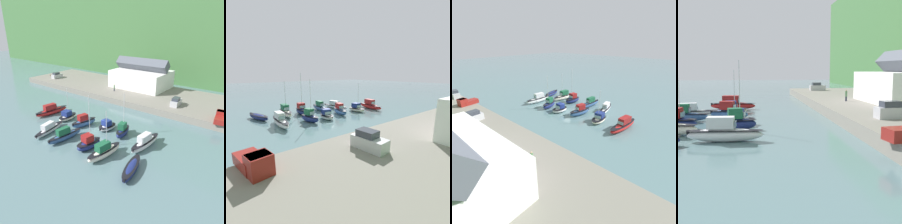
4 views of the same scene
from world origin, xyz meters
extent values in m
plane|color=slate|center=(0.00, 0.00, 0.00)|extent=(320.00, 320.00, 0.00)
cube|color=gray|center=(0.00, 26.17, 0.85)|extent=(96.94, 22.20, 1.70)
ellipsoid|color=red|center=(-14.91, -0.16, 0.69)|extent=(2.89, 8.66, 1.39)
ellipsoid|color=black|center=(-14.91, -0.16, 1.18)|extent=(2.99, 8.83, 0.12)
cube|color=maroon|center=(-14.96, -0.58, 2.01)|extent=(1.75, 3.12, 1.25)
cube|color=#8CA5B2|center=(-14.76, 1.04, 1.82)|extent=(1.25, 0.25, 0.62)
cube|color=black|center=(-15.41, -4.16, 0.97)|extent=(0.39, 0.32, 0.56)
ellipsoid|color=white|center=(-9.24, 0.03, 0.53)|extent=(2.79, 5.21, 1.06)
ellipsoid|color=black|center=(-9.24, 0.03, 0.90)|extent=(2.90, 5.32, 0.12)
cube|color=navy|center=(-9.22, -0.22, 1.64)|extent=(1.92, 1.90, 1.16)
cube|color=#8CA5B2|center=(-9.31, 0.81, 1.47)|extent=(1.60, 0.24, 0.58)
cylinder|color=silver|center=(-9.28, 0.41, 4.26)|extent=(0.10, 0.10, 6.41)
ellipsoid|color=#33568E|center=(-3.60, -0.17, 0.75)|extent=(2.96, 6.13, 1.50)
ellipsoid|color=black|center=(-3.60, -0.17, 1.27)|extent=(3.06, 6.26, 0.12)
cube|color=maroon|center=(-3.66, -0.46, 2.14)|extent=(1.71, 2.30, 1.27)
cube|color=#8CA5B2|center=(-3.41, 0.70, 1.94)|extent=(1.17, 0.35, 0.64)
cube|color=black|center=(-4.20, -2.90, 1.05)|extent=(0.41, 0.35, 0.56)
ellipsoid|color=silver|center=(1.57, 1.58, 0.54)|extent=(2.92, 4.58, 1.08)
ellipsoid|color=black|center=(1.57, 1.58, 0.91)|extent=(3.03, 4.67, 0.12)
cube|color=navy|center=(1.54, 1.37, 1.66)|extent=(1.96, 1.73, 1.17)
cube|color=#8CA5B2|center=(1.66, 2.26, 1.48)|extent=(1.59, 0.32, 0.58)
cube|color=black|center=(1.29, -0.44, 0.75)|extent=(0.39, 0.33, 0.56)
ellipsoid|color=navy|center=(5.73, 1.40, 0.79)|extent=(2.61, 5.14, 1.58)
ellipsoid|color=black|center=(5.73, 1.40, 1.34)|extent=(2.69, 5.25, 0.12)
cube|color=#195638|center=(5.78, 1.16, 2.22)|extent=(1.57, 1.93, 1.29)
cube|color=#8CA5B2|center=(5.58, 2.14, 2.03)|extent=(1.13, 0.32, 0.65)
cylinder|color=silver|center=(5.66, 1.76, 5.20)|extent=(0.10, 0.10, 7.25)
ellipsoid|color=white|center=(11.56, 0.31, 0.73)|extent=(2.25, 8.24, 1.45)
ellipsoid|color=black|center=(11.56, 0.31, 1.23)|extent=(2.33, 8.40, 0.12)
cube|color=silver|center=(11.53, -0.10, 2.08)|extent=(1.47, 2.93, 1.26)
cube|color=#8CA5B2|center=(11.64, 1.47, 1.89)|extent=(1.16, 0.18, 0.63)
cube|color=black|center=(11.30, -3.55, 1.02)|extent=(0.38, 0.30, 0.56)
ellipsoid|color=silver|center=(-7.20, -6.69, 0.51)|extent=(3.35, 8.48, 1.02)
ellipsoid|color=black|center=(-7.20, -6.69, 0.87)|extent=(3.45, 8.66, 0.12)
cube|color=silver|center=(-7.11, -7.10, 1.60)|extent=(1.79, 3.11, 1.16)
cube|color=#8CA5B2|center=(-7.46, -5.52, 1.43)|extent=(1.07, 0.33, 0.58)
ellipsoid|color=#33568E|center=(-2.13, -6.84, 0.68)|extent=(2.00, 7.68, 1.36)
ellipsoid|color=black|center=(-2.13, -6.84, 1.15)|extent=(2.07, 7.84, 0.12)
cube|color=#195638|center=(-2.16, -7.22, 1.98)|extent=(1.26, 2.73, 1.24)
cube|color=#8CA5B2|center=(-2.05, -5.75, 1.79)|extent=(0.95, 0.17, 0.62)
cube|color=#8CA5B2|center=(3.80, -5.58, 1.95)|extent=(1.44, 0.28, 0.64)
cylinder|color=silver|center=(3.75, -5.97, 5.76)|extent=(0.10, 0.10, 8.51)
cube|color=#B7B7BC|center=(-39.71, 21.68, 2.40)|extent=(1.92, 4.25, 1.40)
cube|color=#333842|center=(-39.70, 21.36, 3.48)|extent=(1.59, 2.35, 0.76)
cube|color=#B7B7BC|center=(8.87, 20.41, 2.40)|extent=(2.11, 4.32, 1.40)
cube|color=#333842|center=(8.89, 20.09, 3.48)|extent=(1.70, 2.42, 0.76)
cylinder|color=#232838|center=(-11.33, 20.91, 2.12)|extent=(0.32, 0.32, 0.85)
cylinder|color=#4C7A4C|center=(-11.33, 20.91, 3.07)|extent=(0.40, 0.40, 1.05)
sphere|color=tan|center=(-11.33, 20.91, 3.72)|extent=(0.24, 0.24, 0.24)
cylinder|color=brown|center=(-44.11, 21.84, 1.84)|extent=(0.12, 0.12, 0.28)
ellipsoid|color=brown|center=(-44.11, 21.84, 2.16)|extent=(0.85, 0.47, 0.36)
sphere|color=brown|center=(-43.76, 21.76, 2.27)|extent=(0.22, 0.22, 0.22)
camera|label=1|loc=(28.17, -30.92, 20.96)|focal=35.00mm
camera|label=2|loc=(23.08, 32.57, 10.14)|focal=28.00mm
camera|label=3|loc=(-27.33, 32.43, 17.52)|focal=28.00mm
camera|label=4|loc=(44.87, 3.01, 7.85)|focal=50.00mm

